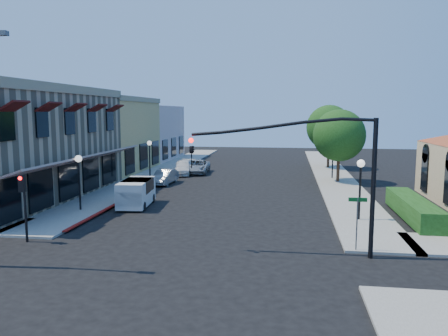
# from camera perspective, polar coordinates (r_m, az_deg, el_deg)

# --- Properties ---
(ground) EXTENTS (120.00, 120.00, 0.00)m
(ground) POSITION_cam_1_polar(r_m,az_deg,el_deg) (18.96, -5.69, -11.91)
(ground) COLOR black
(ground) RESTS_ON ground
(sidewalk_left) EXTENTS (3.50, 50.00, 0.12)m
(sidewalk_left) POSITION_cam_1_polar(r_m,az_deg,el_deg) (46.68, -8.02, -0.35)
(sidewalk_left) COLOR gray
(sidewalk_left) RESTS_ON ground
(sidewalk_right) EXTENTS (3.50, 50.00, 0.12)m
(sidewalk_right) POSITION_cam_1_polar(r_m,az_deg,el_deg) (44.98, 13.89, -0.78)
(sidewalk_right) COLOR gray
(sidewalk_right) RESTS_ON ground
(curb_red_strip) EXTENTS (0.25, 10.00, 0.06)m
(curb_red_strip) POSITION_cam_1_polar(r_m,az_deg,el_deg) (28.46, -15.32, -5.59)
(curb_red_strip) COLOR maroon
(curb_red_strip) RESTS_ON ground
(corner_brick_building) EXTENTS (11.77, 18.20, 8.10)m
(corner_brick_building) POSITION_cam_1_polar(r_m,az_deg,el_deg) (34.70, -26.56, 2.87)
(corner_brick_building) COLOR tan
(corner_brick_building) RESTS_ON ground
(yellow_stucco_building) EXTENTS (10.00, 12.00, 7.60)m
(yellow_stucco_building) POSITION_cam_1_polar(r_m,az_deg,el_deg) (47.78, -16.25, 4.11)
(yellow_stucco_building) COLOR tan
(yellow_stucco_building) RESTS_ON ground
(pink_stucco_building) EXTENTS (10.00, 12.00, 7.00)m
(pink_stucco_building) POSITION_cam_1_polar(r_m,az_deg,el_deg) (58.89, -11.36, 4.52)
(pink_stucco_building) COLOR #D4A7A0
(pink_stucco_building) RESTS_ON ground
(hedge) EXTENTS (1.40, 8.00, 1.10)m
(hedge) POSITION_cam_1_polar(r_m,az_deg,el_deg) (28.03, 23.38, -6.14)
(hedge) COLOR #1A4012
(hedge) RESTS_ON ground
(street_tree_a) EXTENTS (4.56, 4.56, 6.48)m
(street_tree_a) POSITION_cam_1_polar(r_m,az_deg,el_deg) (39.64, 14.81, 4.13)
(street_tree_a) COLOR #362215
(street_tree_a) RESTS_ON ground
(street_tree_b) EXTENTS (4.94, 4.94, 7.02)m
(street_tree_b) POSITION_cam_1_polar(r_m,az_deg,el_deg) (49.57, 13.57, 5.17)
(street_tree_b) COLOR #362215
(street_tree_b) RESTS_ON ground
(signal_mast_arm) EXTENTS (8.01, 0.39, 6.00)m
(signal_mast_arm) POSITION_cam_1_polar(r_m,az_deg,el_deg) (19.02, 12.68, 0.66)
(signal_mast_arm) COLOR black
(signal_mast_arm) RESTS_ON ground
(secondary_signal) EXTENTS (0.28, 0.42, 3.32)m
(secondary_signal) POSITION_cam_1_polar(r_m,az_deg,el_deg) (22.85, -24.74, -3.23)
(secondary_signal) COLOR black
(secondary_signal) RESTS_ON ground
(street_name_sign) EXTENTS (0.80, 0.06, 2.50)m
(street_name_sign) POSITION_cam_1_polar(r_m,az_deg,el_deg) (20.30, 17.00, -5.92)
(street_name_sign) COLOR #595B5E
(street_name_sign) RESTS_ON ground
(lamppost_left_near) EXTENTS (0.44, 0.44, 3.57)m
(lamppost_left_near) POSITION_cam_1_polar(r_m,az_deg,el_deg) (28.67, -18.43, -0.06)
(lamppost_left_near) COLOR black
(lamppost_left_near) RESTS_ON ground
(lamppost_left_far) EXTENTS (0.44, 0.44, 3.57)m
(lamppost_left_far) POSITION_cam_1_polar(r_m,az_deg,el_deg) (41.57, -9.71, 2.39)
(lamppost_left_far) COLOR black
(lamppost_left_far) RESTS_ON ground
(lamppost_right_near) EXTENTS (0.44, 0.44, 3.57)m
(lamppost_right_near) POSITION_cam_1_polar(r_m,az_deg,el_deg) (25.91, 17.40, -0.77)
(lamppost_right_near) COLOR black
(lamppost_right_near) RESTS_ON ground
(lamppost_right_far) EXTENTS (0.44, 0.44, 3.57)m
(lamppost_right_far) POSITION_cam_1_polar(r_m,az_deg,el_deg) (41.69, 14.04, 2.29)
(lamppost_right_far) COLOR black
(lamppost_right_far) RESTS_ON ground
(white_van) EXTENTS (2.08, 4.12, 1.76)m
(white_van) POSITION_cam_1_polar(r_m,az_deg,el_deg) (29.48, -11.39, -3.01)
(white_van) COLOR silver
(white_van) RESTS_ON ground
(parked_car_a) EXTENTS (1.57, 3.23, 1.06)m
(parked_car_a) POSITION_cam_1_polar(r_m,az_deg,el_deg) (31.73, -11.29, -3.17)
(parked_car_a) COLOR black
(parked_car_a) RESTS_ON ground
(parked_car_b) EXTENTS (1.62, 3.96, 1.28)m
(parked_car_b) POSITION_cam_1_polar(r_m,az_deg,el_deg) (38.28, -7.76, -1.15)
(parked_car_b) COLOR gray
(parked_car_b) RESTS_ON ground
(parked_car_c) EXTENTS (2.07, 4.80, 1.38)m
(parked_car_c) POSITION_cam_1_polar(r_m,az_deg,el_deg) (43.97, -5.37, 0.05)
(parked_car_c) COLOR silver
(parked_car_c) RESTS_ON ground
(parked_car_d) EXTENTS (2.56, 5.03, 1.36)m
(parked_car_d) POSITION_cam_1_polar(r_m,az_deg,el_deg) (44.67, -3.54, 0.17)
(parked_car_d) COLOR #95979A
(parked_car_d) RESTS_ON ground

